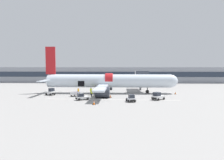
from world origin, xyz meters
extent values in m
plane|color=gray|center=(0.00, 0.00, 0.00)|extent=(500.00, 500.00, 0.00)
cube|color=silver|center=(2.63, -6.56, 0.00)|extent=(29.60, 1.18, 0.01)
cube|color=gray|center=(0.00, 41.60, 3.46)|extent=(103.42, 8.57, 6.92)
cube|color=#232D3D|center=(0.00, 37.26, 3.81)|extent=(101.36, 0.16, 2.22)
cylinder|color=#4C4C51|center=(10.82, 10.98, 1.53)|extent=(0.60, 0.60, 3.07)
cube|color=silver|center=(10.82, 10.98, 4.39)|extent=(2.65, 10.58, 2.65)
cube|color=#333842|center=(10.82, 6.29, 4.39)|extent=(3.44, 1.60, 3.17)
cylinder|color=silver|center=(1.72, 3.92, 3.33)|extent=(33.08, 3.53, 3.53)
sphere|color=silver|center=(18.27, 3.92, 3.33)|extent=(3.35, 3.35, 3.35)
cone|color=silver|center=(-14.82, 3.92, 3.33)|extent=(4.06, 3.24, 3.24)
cylinder|color=red|center=(1.72, 3.89, 3.65)|extent=(1.98, 3.53, 3.53)
cube|color=red|center=(-14.16, 3.92, 8.81)|extent=(2.65, 0.28, 7.43)
cube|color=silver|center=(-14.21, -0.24, 3.68)|extent=(1.01, 8.32, 0.20)
cube|color=silver|center=(-14.21, 8.09, 3.68)|extent=(1.01, 8.32, 0.20)
cube|color=silver|center=(0.40, -4.04, 2.36)|extent=(2.41, 14.86, 0.40)
cube|color=silver|center=(0.40, 11.88, 2.36)|extent=(2.41, 14.86, 0.40)
cylinder|color=#333842|center=(0.60, -4.08, 1.31)|extent=(3.29, 2.56, 2.56)
cylinder|color=#333842|center=(0.60, 11.93, 1.31)|extent=(3.29, 2.56, 2.56)
cube|color=black|center=(-5.55, 2.18, 2.71)|extent=(1.70, 0.12, 1.40)
cylinder|color=#56565B|center=(11.98, 3.92, 1.47)|extent=(0.22, 0.22, 1.96)
sphere|color=black|center=(11.98, 3.92, 0.48)|extent=(0.97, 0.97, 0.97)
cylinder|color=#56565B|center=(-1.58, 1.46, 1.47)|extent=(0.22, 0.22, 1.96)
sphere|color=black|center=(-1.58, 1.46, 0.48)|extent=(0.97, 0.97, 0.97)
cylinder|color=#56565B|center=(-1.58, 6.39, 1.47)|extent=(0.22, 0.22, 1.96)
sphere|color=black|center=(-1.58, 6.39, 0.48)|extent=(0.97, 0.97, 0.97)
cube|color=silver|center=(6.86, -8.88, 0.52)|extent=(1.80, 2.62, 0.57)
cube|color=#232833|center=(6.96, -9.28, 1.14)|extent=(1.30, 1.30, 0.66)
cube|color=black|center=(7.16, -10.08, 0.41)|extent=(1.13, 0.39, 0.29)
sphere|color=black|center=(6.48, -9.81, 0.28)|extent=(0.56, 0.56, 0.56)
sphere|color=black|center=(7.64, -9.52, 0.28)|extent=(0.56, 0.56, 0.56)
sphere|color=black|center=(6.08, -8.23, 0.28)|extent=(0.56, 0.56, 0.56)
sphere|color=black|center=(7.24, -7.94, 0.28)|extent=(0.56, 0.56, 0.56)
cube|color=white|center=(-12.92, -0.19, 0.61)|extent=(2.59, 2.22, 0.74)
cube|color=#232833|center=(-12.58, -0.37, 1.37)|extent=(1.42, 1.47, 0.80)
cube|color=black|center=(-11.89, -0.74, 0.46)|extent=(0.67, 1.11, 0.37)
sphere|color=black|center=(-12.55, -1.10, 0.28)|extent=(0.56, 0.56, 0.56)
sphere|color=black|center=(-11.95, 0.00, 0.28)|extent=(0.56, 0.56, 0.56)
sphere|color=black|center=(-13.89, -0.38, 0.28)|extent=(0.56, 0.56, 0.56)
sphere|color=black|center=(-13.29, 0.72, 0.28)|extent=(0.56, 0.56, 0.56)
cube|color=white|center=(12.93, -6.31, 0.58)|extent=(3.06, 2.90, 0.68)
cube|color=#232833|center=(12.56, -6.61, 1.29)|extent=(1.77, 1.78, 0.75)
cube|color=black|center=(11.84, -7.19, 0.44)|extent=(0.97, 1.15, 0.34)
sphere|color=black|center=(11.75, -6.32, 0.28)|extent=(0.56, 0.56, 0.56)
sphere|color=black|center=(12.68, -7.46, 0.28)|extent=(0.56, 0.56, 0.56)
sphere|color=black|center=(13.17, -5.17, 0.28)|extent=(0.56, 0.56, 0.56)
sphere|color=black|center=(14.10, -6.30, 0.28)|extent=(0.56, 0.56, 0.56)
cube|color=white|center=(-3.42, -7.18, 0.50)|extent=(3.02, 2.43, 0.52)
cube|color=#232833|center=(-3.84, -7.39, 1.07)|extent=(1.60, 1.57, 0.62)
cube|color=black|center=(-4.66, -7.81, 0.39)|extent=(0.66, 1.13, 0.26)
sphere|color=black|center=(-4.53, -7.02, 0.28)|extent=(0.56, 0.56, 0.56)
sphere|color=black|center=(-3.94, -8.16, 0.28)|extent=(0.56, 0.56, 0.56)
sphere|color=black|center=(-2.89, -6.19, 0.28)|extent=(0.56, 0.56, 0.56)
sphere|color=black|center=(-2.31, -7.33, 0.28)|extent=(0.56, 0.56, 0.56)
cube|color=silver|center=(-5.89, -2.03, 0.49)|extent=(2.96, 2.28, 0.05)
cube|color=silver|center=(-4.65, -2.36, 0.78)|extent=(0.48, 1.64, 0.54)
cube|color=silver|center=(-6.09, -2.81, 0.78)|extent=(2.51, 0.71, 0.54)
cube|color=silver|center=(-5.69, -1.25, 0.78)|extent=(2.51, 0.71, 0.54)
cube|color=#333338|center=(-4.18, -2.48, 0.28)|extent=(0.89, 0.30, 0.06)
sphere|color=black|center=(-5.21, -3.07, 0.20)|extent=(0.40, 0.40, 0.40)
sphere|color=black|center=(-4.79, -1.45, 0.20)|extent=(0.40, 0.40, 0.40)
sphere|color=black|center=(-6.99, -2.61, 0.20)|extent=(0.40, 0.40, 0.40)
sphere|color=black|center=(-6.57, -0.99, 0.20)|extent=(0.40, 0.40, 0.40)
cube|color=#1E2347|center=(-5.51, -2.32, 0.77)|extent=(0.36, 0.26, 0.51)
cube|color=#721951|center=(-6.14, -1.84, 0.71)|extent=(0.49, 0.40, 0.40)
cylinder|color=black|center=(-5.95, 0.46, 0.44)|extent=(0.36, 0.36, 0.87)
cylinder|color=orange|center=(-5.95, 0.46, 1.21)|extent=(0.46, 0.46, 0.69)
sphere|color=#9E7556|center=(-5.95, 0.46, 1.68)|extent=(0.24, 0.24, 0.24)
cylinder|color=orange|center=(-5.99, 0.70, 1.14)|extent=(0.15, 0.15, 0.63)
cylinder|color=orange|center=(-5.91, 0.22, 1.14)|extent=(0.15, 0.15, 0.63)
cylinder|color=#1E2338|center=(-2.60, 0.01, 0.44)|extent=(0.45, 0.45, 0.88)
cylinder|color=#CCE523|center=(-2.60, 0.01, 1.23)|extent=(0.58, 0.58, 0.70)
sphere|color=brown|center=(-2.60, 0.01, 1.70)|extent=(0.24, 0.24, 0.24)
cylinder|color=#CCE523|center=(-2.39, -0.13, 1.16)|extent=(0.18, 0.18, 0.64)
cylinder|color=#CCE523|center=(-2.80, 0.15, 1.16)|extent=(0.18, 0.18, 0.64)
cylinder|color=black|center=(-2.12, -2.56, 0.39)|extent=(0.40, 0.40, 0.79)
cylinder|color=#CCE523|center=(-2.12, -2.56, 1.10)|extent=(0.51, 0.51, 0.62)
sphere|color=#9E7556|center=(-2.12, -2.56, 1.52)|extent=(0.22, 0.22, 0.22)
cylinder|color=#CCE523|center=(-2.31, -2.44, 1.03)|extent=(0.16, 0.16, 0.57)
cylinder|color=#CCE523|center=(-1.94, -2.68, 1.03)|extent=(0.16, 0.16, 0.57)
cylinder|color=black|center=(-2.80, 0.92, 0.43)|extent=(0.45, 0.45, 0.87)
cylinder|color=#B7E019|center=(-2.80, 0.92, 1.21)|extent=(0.57, 0.57, 0.68)
sphere|color=brown|center=(-2.80, 0.92, 1.67)|extent=(0.24, 0.24, 0.24)
cylinder|color=#B7E019|center=(-2.96, 0.73, 1.13)|extent=(0.18, 0.18, 0.63)
cylinder|color=#B7E019|center=(-2.65, 1.10, 1.13)|extent=(0.18, 0.18, 0.63)
cube|color=#4C1E1E|center=(-4.20, -3.79, 0.28)|extent=(0.43, 0.26, 0.56)
cube|color=black|center=(-4.20, -3.79, 0.62)|extent=(0.26, 0.06, 0.12)
cube|color=black|center=(19.07, 2.71, 0.01)|extent=(0.56, 0.56, 0.03)
cone|color=orange|center=(19.07, 2.71, 0.34)|extent=(0.41, 0.41, 0.68)
cylinder|color=white|center=(19.07, 2.71, 0.37)|extent=(0.24, 0.24, 0.08)
cube|color=black|center=(-0.29, -12.40, 0.01)|extent=(0.63, 0.63, 0.03)
cone|color=orange|center=(-0.29, -12.40, 0.39)|extent=(0.47, 0.47, 0.77)
cylinder|color=white|center=(-0.29, -12.40, 0.43)|extent=(0.27, 0.27, 0.09)
cube|color=black|center=(2.43, -3.80, 0.01)|extent=(0.64, 0.64, 0.03)
cone|color=orange|center=(2.43, -3.80, 0.33)|extent=(0.48, 0.48, 0.67)
cylinder|color=white|center=(2.43, -3.80, 0.37)|extent=(0.28, 0.28, 0.08)
camera|label=1|loc=(4.59, -49.50, 7.16)|focal=32.00mm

